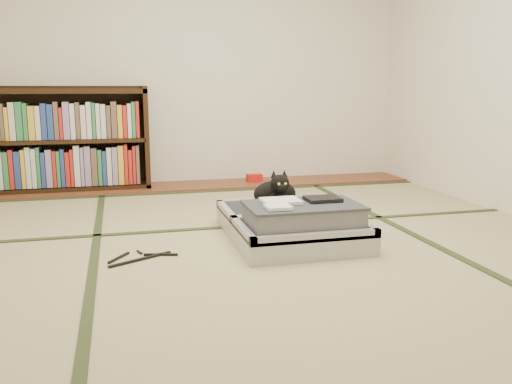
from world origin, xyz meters
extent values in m
plane|color=tan|center=(0.00, 0.00, 0.00)|extent=(4.50, 4.50, 0.00)
cube|color=brown|center=(0.00, 2.00, 0.01)|extent=(4.00, 0.50, 0.02)
cube|color=red|center=(0.46, 2.03, 0.06)|extent=(0.15, 0.10, 0.07)
plane|color=silver|center=(0.00, 2.25, 1.20)|extent=(4.00, 0.00, 4.00)
cube|color=#2D381E|center=(-1.00, 0.00, 0.00)|extent=(0.05, 4.50, 0.01)
cube|color=#2D381E|center=(1.00, 0.00, 0.00)|extent=(0.05, 4.50, 0.01)
cube|color=#2D381E|center=(0.00, 0.40, 0.00)|extent=(4.00, 0.05, 0.01)
cube|color=#2D381E|center=(0.00, 1.70, 0.00)|extent=(4.00, 0.05, 0.01)
cube|color=black|center=(-0.58, 2.07, 0.47)|extent=(0.04, 0.35, 0.97)
cube|color=black|center=(-1.32, 2.07, 0.03)|extent=(1.52, 0.35, 0.04)
cube|color=black|center=(-1.32, 2.07, 0.91)|extent=(1.52, 0.35, 0.04)
cube|color=black|center=(-1.32, 2.07, 0.47)|extent=(1.45, 0.35, 0.03)
cube|color=black|center=(-1.32, 2.23, 0.47)|extent=(1.52, 0.02, 0.97)
cube|color=gray|center=(-1.32, 2.05, 0.25)|extent=(1.36, 0.24, 0.41)
cube|color=gray|center=(-1.32, 2.05, 0.66)|extent=(1.36, 0.24, 0.37)
cube|color=#B2B1B6|center=(0.20, -0.20, 0.07)|extent=(0.76, 0.51, 0.13)
cube|color=#2A2930|center=(0.20, -0.20, 0.10)|extent=(0.68, 0.43, 0.10)
cube|color=#B2B1B6|center=(0.20, -0.43, 0.14)|extent=(0.76, 0.04, 0.05)
cube|color=#B2B1B6|center=(0.20, 0.03, 0.14)|extent=(0.76, 0.04, 0.05)
cube|color=#B2B1B6|center=(-0.16, -0.20, 0.14)|extent=(0.04, 0.51, 0.05)
cube|color=#B2B1B6|center=(0.56, -0.20, 0.14)|extent=(0.04, 0.51, 0.05)
cube|color=#B2B1B6|center=(0.20, 0.31, 0.07)|extent=(0.76, 0.51, 0.13)
cube|color=#2A2930|center=(0.20, 0.31, 0.10)|extent=(0.68, 0.43, 0.10)
cube|color=#B2B1B6|center=(0.20, 0.08, 0.14)|extent=(0.76, 0.04, 0.05)
cube|color=#B2B1B6|center=(0.20, 0.54, 0.14)|extent=(0.76, 0.04, 0.05)
cube|color=#B2B1B6|center=(-0.16, 0.31, 0.14)|extent=(0.04, 0.51, 0.05)
cube|color=#B2B1B6|center=(0.56, 0.31, 0.14)|extent=(0.04, 0.51, 0.05)
cylinder|color=black|center=(0.20, 0.05, 0.14)|extent=(0.68, 0.02, 0.02)
cube|color=gray|center=(0.20, -0.20, 0.19)|extent=(0.65, 0.40, 0.13)
cube|color=#3B3C43|center=(0.20, -0.20, 0.27)|extent=(0.67, 0.42, 0.02)
cube|color=white|center=(0.07, -0.15, 0.29)|extent=(0.22, 0.18, 0.02)
cube|color=black|center=(0.34, -0.15, 0.29)|extent=(0.20, 0.16, 0.02)
cube|color=white|center=(0.01, -0.30, 0.29)|extent=(0.14, 0.12, 0.02)
cube|color=white|center=(-0.03, -0.44, 0.07)|extent=(0.06, 0.01, 0.04)
cube|color=white|center=(0.09, -0.44, 0.06)|extent=(0.05, 0.01, 0.04)
cube|color=orange|center=(0.45, -0.44, 0.07)|extent=(0.05, 0.01, 0.04)
cube|color=#197F33|center=(0.38, -0.44, 0.09)|extent=(0.04, 0.01, 0.03)
ellipsoid|color=black|center=(0.18, 0.32, 0.24)|extent=(0.29, 0.19, 0.18)
ellipsoid|color=black|center=(0.18, 0.24, 0.22)|extent=(0.14, 0.11, 0.11)
ellipsoid|color=black|center=(0.18, 0.21, 0.33)|extent=(0.13, 0.12, 0.12)
sphere|color=black|center=(0.18, 0.16, 0.31)|extent=(0.06, 0.06, 0.06)
cone|color=black|center=(0.14, 0.23, 0.39)|extent=(0.04, 0.05, 0.06)
cone|color=black|center=(0.21, 0.23, 0.39)|extent=(0.04, 0.05, 0.06)
sphere|color=#A5BF33|center=(0.15, 0.15, 0.33)|extent=(0.02, 0.02, 0.02)
sphere|color=#A5BF33|center=(0.20, 0.15, 0.33)|extent=(0.02, 0.02, 0.02)
cylinder|color=black|center=(0.28, 0.42, 0.17)|extent=(0.18, 0.11, 0.03)
torus|color=white|center=(0.36, 0.33, 0.15)|extent=(0.11, 0.11, 0.01)
torus|color=white|center=(0.36, 0.33, 0.16)|extent=(0.09, 0.09, 0.01)
cube|color=black|center=(-0.75, -0.18, 0.01)|extent=(0.35, 0.20, 0.01)
cube|color=black|center=(-0.87, -0.12, 0.01)|extent=(0.12, 0.17, 0.01)
cube|color=black|center=(-0.63, -0.12, 0.01)|extent=(0.19, 0.06, 0.01)
cylinder|color=black|center=(-0.75, -0.04, 0.01)|extent=(0.04, 0.07, 0.01)
camera|label=1|loc=(-0.84, -3.13, 0.96)|focal=38.00mm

